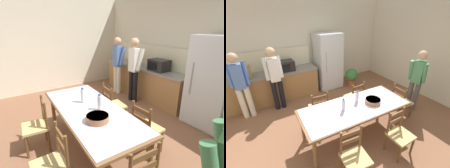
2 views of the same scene
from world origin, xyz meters
TOP-DOWN VIEW (x-y plane):
  - ground_plane at (0.00, 0.00)m, footprint 8.32×8.32m
  - wall_back at (0.00, 2.66)m, footprint 6.52×0.12m
  - wall_left at (-3.26, 0.00)m, footprint 0.12×5.20m
  - kitchen_counter at (-1.13, 2.23)m, footprint 2.91×0.66m
  - counter_splashback at (-1.12, 2.54)m, footprint 2.87×0.03m
  - refrigerator at (0.85, 2.19)m, footprint 0.84×0.73m
  - microwave at (-0.58, 2.21)m, footprint 0.50×0.39m
  - paper_bag at (-1.61, 2.20)m, footprint 0.24×0.16m
  - dining_table at (0.20, -0.25)m, footprint 2.31×1.01m
  - bottle_near_centre at (-0.08, -0.24)m, footprint 0.07×0.07m
  - bottle_off_centre at (0.32, -0.14)m, footprint 0.07×0.07m
  - serving_bowl at (0.59, -0.33)m, footprint 0.32×0.32m
  - chair_side_near_right at (0.68, -1.02)m, footprint 0.42×0.40m
  - chair_side_near_left at (-0.34, -0.98)m, footprint 0.46×0.44m
  - chair_side_far_left at (-0.28, 0.53)m, footprint 0.46×0.44m
  - chair_side_far_right at (0.74, 0.48)m, footprint 0.44×0.42m
  - person_at_sink at (-1.77, 1.71)m, footprint 0.43×0.30m
  - person_at_counter at (-0.98, 1.69)m, footprint 0.44×0.30m

SIDE VIEW (x-z plane):
  - ground_plane at x=0.00m, z-range 0.00..0.00m
  - chair_side_near_right at x=0.68m, z-range -0.01..0.90m
  - chair_side_near_left at x=-0.34m, z-range -0.01..0.90m
  - chair_side_far_left at x=-0.28m, z-range -0.01..0.90m
  - chair_side_far_right at x=0.74m, z-range -0.01..0.90m
  - kitchen_counter at x=-1.13m, z-range 0.00..0.89m
  - dining_table at x=0.20m, z-range 0.32..1.10m
  - serving_bowl at x=0.59m, z-range 0.79..0.88m
  - bottle_near_centre at x=-0.08m, z-range 0.77..1.04m
  - bottle_off_centre at x=0.32m, z-range 0.77..1.04m
  - refrigerator at x=0.85m, z-range 0.00..1.88m
  - person_at_sink at x=-1.77m, z-range 0.11..1.82m
  - person_at_counter at x=-0.98m, z-range 0.11..1.85m
  - microwave at x=-0.58m, z-range 0.89..1.19m
  - paper_bag at x=-1.61m, z-range 0.89..1.25m
  - counter_splashback at x=-1.12m, z-range 0.89..1.49m
  - wall_back at x=0.00m, z-range 0.00..2.90m
  - wall_left at x=-3.26m, z-range 0.00..2.90m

